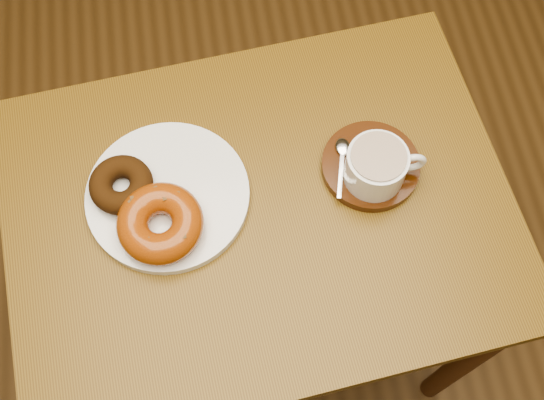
{
  "coord_description": "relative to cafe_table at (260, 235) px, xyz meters",
  "views": [
    {
      "loc": [
        -0.04,
        -0.35,
        1.66
      ],
      "look_at": [
        0.02,
        0.06,
        0.74
      ],
      "focal_mm": 45.0,
      "sensor_mm": 36.0,
      "label": 1
    }
  ],
  "objects": [
    {
      "name": "teaspoon",
      "position": [
        0.14,
        0.06,
        0.13
      ],
      "size": [
        0.04,
        0.1,
        0.01
      ],
      "rotation": [
        0.0,
        0.0,
        -0.26
      ],
      "color": "silver",
      "rests_on": "saucer"
    },
    {
      "name": "coffee_cup",
      "position": [
        0.18,
        0.02,
        0.16
      ],
      "size": [
        0.12,
        0.09,
        0.06
      ],
      "rotation": [
        0.0,
        0.0,
        -0.06
      ],
      "color": "white",
      "rests_on": "saucer"
    },
    {
      "name": "ground",
      "position": [
        0.0,
        -0.06,
        -0.6
      ],
      "size": [
        6.0,
        6.0,
        0.0
      ],
      "primitive_type": "plane",
      "color": "#513619",
      "rests_on": "ground"
    },
    {
      "name": "donut_cinnamon",
      "position": [
        -0.2,
        0.05,
        0.15
      ],
      "size": [
        0.1,
        0.1,
        0.03
      ],
      "primitive_type": "torus",
      "rotation": [
        0.0,
        0.0,
        0.06
      ],
      "color": "#351D0A",
      "rests_on": "donut_plate"
    },
    {
      "name": "saucer",
      "position": [
        0.18,
        0.04,
        0.12
      ],
      "size": [
        0.2,
        0.2,
        0.02
      ],
      "primitive_type": "cylinder",
      "rotation": [
        0.0,
        0.0,
        0.4
      ],
      "color": "#391A07",
      "rests_on": "cafe_table"
    },
    {
      "name": "cafe_table",
      "position": [
        0.0,
        0.0,
        0.0
      ],
      "size": [
        0.81,
        0.64,
        0.72
      ],
      "rotation": [
        0.0,
        0.0,
        0.09
      ],
      "color": "brown",
      "rests_on": "ground"
    },
    {
      "name": "donut_caramel",
      "position": [
        -0.15,
        -0.02,
        0.15
      ],
      "size": [
        0.13,
        0.13,
        0.05
      ],
      "rotation": [
        0.0,
        0.0,
        -0.02
      ],
      "color": "#964310",
      "rests_on": "donut_plate"
    },
    {
      "name": "donut_plate",
      "position": [
        -0.13,
        0.04,
        0.12
      ],
      "size": [
        0.25,
        0.25,
        0.02
      ],
      "primitive_type": "cylinder",
      "rotation": [
        0.0,
        0.0,
        -0.01
      ],
      "color": "white",
      "rests_on": "cafe_table"
    }
  ]
}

